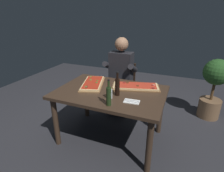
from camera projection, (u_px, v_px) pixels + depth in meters
The scene contains 11 objects.
ground_plane at pixel (111, 137), 2.63m from camera, with size 6.40×6.40×0.00m, color #2D2D33.
dining_table at pixel (111, 97), 2.39m from camera, with size 1.40×0.96×0.74m.
pizza_rectangular_front at pixel (135, 86), 2.44m from camera, with size 0.69×0.45×0.05m.
pizza_rectangular_left at pixel (93, 83), 2.55m from camera, with size 0.44×0.64×0.05m.
wine_bottle_dark at pixel (117, 86), 2.19m from camera, with size 0.06×0.06×0.30m.
oil_bottle_amber at pixel (109, 95), 1.95m from camera, with size 0.06×0.06×0.30m.
tumbler_near_camera at pixel (109, 94), 2.14m from camera, with size 0.07×0.07×0.11m.
napkin_cutlery_set at pixel (132, 101), 2.06m from camera, with size 0.19×0.12×0.01m.
diner_chair at pixel (122, 85), 3.23m from camera, with size 0.44×0.44×0.87m.
seated_diner at pixel (120, 73), 3.03m from camera, with size 0.53×0.41×1.33m.
potted_plant_corner at pixel (214, 85), 2.95m from camera, with size 0.42×0.42×1.02m.
Camera 1 is at (0.84, -1.98, 1.69)m, focal length 28.85 mm.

